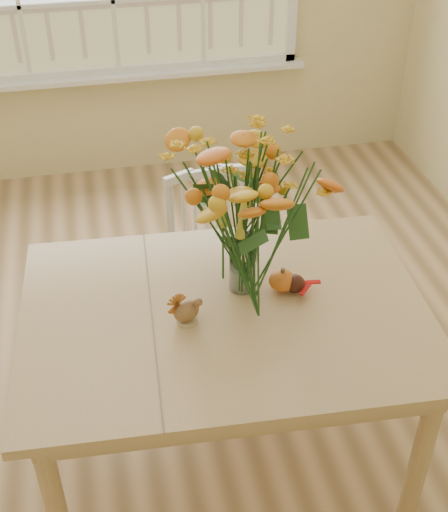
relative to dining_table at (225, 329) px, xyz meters
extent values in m
cube|color=olive|center=(-0.16, 0.27, -0.68)|extent=(4.00, 4.50, 0.01)
cube|color=white|center=(-0.16, 2.45, 0.01)|extent=(2.42, 0.12, 0.03)
cube|color=tan|center=(0.00, 0.00, 0.07)|extent=(1.49, 1.10, 0.04)
cube|color=tan|center=(0.00, 0.00, 0.00)|extent=(1.36, 0.98, 0.10)
cylinder|color=tan|center=(-0.65, -0.38, -0.31)|extent=(0.07, 0.07, 0.73)
cylinder|color=tan|center=(-0.60, 0.46, -0.31)|extent=(0.07, 0.07, 0.73)
cylinder|color=tan|center=(0.60, -0.46, -0.31)|extent=(0.07, 0.07, 0.73)
cylinder|color=tan|center=(0.65, 0.38, -0.31)|extent=(0.07, 0.07, 0.73)
cube|color=white|center=(0.11, 0.69, -0.28)|extent=(0.43, 0.41, 0.05)
cube|color=white|center=(0.09, 0.84, -0.06)|extent=(0.39, 0.08, 0.44)
cylinder|color=white|center=(-0.03, 0.54, -0.49)|extent=(0.03, 0.03, 0.38)
cylinder|color=white|center=(-0.06, 0.82, -0.49)|extent=(0.03, 0.03, 0.38)
cylinder|color=white|center=(0.27, 0.57, -0.49)|extent=(0.03, 0.03, 0.38)
cylinder|color=white|center=(0.24, 0.85, -0.49)|extent=(0.03, 0.03, 0.38)
cylinder|color=white|center=(0.09, 0.11, 0.20)|extent=(0.10, 0.10, 0.22)
ellipsoid|color=#C14D16|center=(0.23, 0.07, 0.13)|extent=(0.10, 0.10, 0.08)
cylinder|color=#CCB78C|center=(-0.14, -0.03, 0.10)|extent=(0.08, 0.08, 0.01)
ellipsoid|color=brown|center=(-0.14, -0.03, 0.14)|extent=(0.11, 0.10, 0.08)
ellipsoid|color=#38160F|center=(0.27, 0.05, 0.13)|extent=(0.07, 0.07, 0.07)
camera|label=1|loc=(-0.39, -1.79, 1.67)|focal=48.00mm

